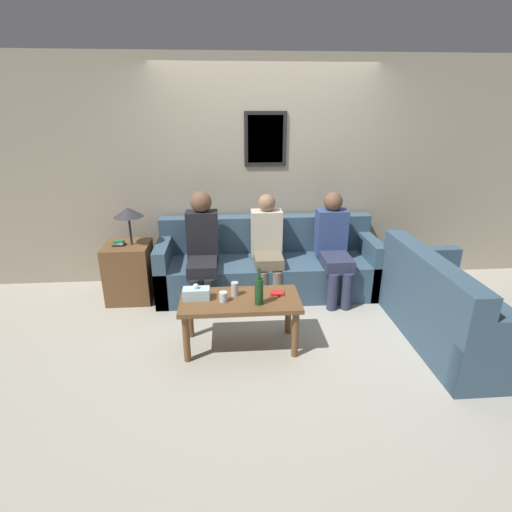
{
  "coord_description": "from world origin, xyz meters",
  "views": [
    {
      "loc": [
        -0.47,
        -3.8,
        2.06
      ],
      "look_at": [
        -0.18,
        -0.12,
        0.66
      ],
      "focal_mm": 28.0,
      "sensor_mm": 36.0,
      "label": 1
    }
  ],
  "objects_px": {
    "coffee_table": "(240,306)",
    "person_middle": "(267,244)",
    "couch_side": "(449,311)",
    "person_left": "(202,245)",
    "couch_main": "(268,266)",
    "wine_bottle": "(259,291)",
    "drinking_glass": "(223,297)",
    "person_right": "(333,243)"
  },
  "relations": [
    {
      "from": "coffee_table",
      "to": "person_middle",
      "type": "bearing_deg",
      "value": 71.55
    },
    {
      "from": "couch_side",
      "to": "person_middle",
      "type": "xyz_separation_m",
      "value": [
        -1.56,
        1.08,
        0.32
      ]
    },
    {
      "from": "couch_side",
      "to": "person_left",
      "type": "height_order",
      "value": "person_left"
    },
    {
      "from": "couch_main",
      "to": "wine_bottle",
      "type": "xyz_separation_m",
      "value": [
        -0.21,
        -1.27,
        0.31
      ]
    },
    {
      "from": "person_middle",
      "to": "person_left",
      "type": "bearing_deg",
      "value": -173.25
    },
    {
      "from": "drinking_glass",
      "to": "person_left",
      "type": "xyz_separation_m",
      "value": [
        -0.22,
        0.99,
        0.13
      ]
    },
    {
      "from": "couch_side",
      "to": "drinking_glass",
      "type": "relative_size",
      "value": 18.56
    },
    {
      "from": "couch_side",
      "to": "person_middle",
      "type": "relative_size",
      "value": 1.39
    },
    {
      "from": "person_middle",
      "to": "wine_bottle",
      "type": "bearing_deg",
      "value": -99.4
    },
    {
      "from": "person_left",
      "to": "coffee_table",
      "type": "bearing_deg",
      "value": -69.07
    },
    {
      "from": "couch_main",
      "to": "drinking_glass",
      "type": "distance_m",
      "value": 1.32
    },
    {
      "from": "wine_bottle",
      "to": "couch_side",
      "type": "bearing_deg",
      "value": 2.09
    },
    {
      "from": "couch_main",
      "to": "person_right",
      "type": "bearing_deg",
      "value": -13.81
    },
    {
      "from": "wine_bottle",
      "to": "person_middle",
      "type": "xyz_separation_m",
      "value": [
        0.19,
        1.15,
        0.02
      ]
    },
    {
      "from": "couch_side",
      "to": "wine_bottle",
      "type": "bearing_deg",
      "value": 92.09
    },
    {
      "from": "person_left",
      "to": "person_middle",
      "type": "bearing_deg",
      "value": 6.75
    },
    {
      "from": "person_left",
      "to": "person_middle",
      "type": "xyz_separation_m",
      "value": [
        0.71,
        0.08,
        -0.03
      ]
    },
    {
      "from": "person_left",
      "to": "couch_side",
      "type": "bearing_deg",
      "value": -23.68
    },
    {
      "from": "couch_main",
      "to": "person_middle",
      "type": "height_order",
      "value": "person_middle"
    },
    {
      "from": "couch_main",
      "to": "drinking_glass",
      "type": "bearing_deg",
      "value": -113.01
    },
    {
      "from": "couch_main",
      "to": "wine_bottle",
      "type": "bearing_deg",
      "value": -99.38
    },
    {
      "from": "person_middle",
      "to": "person_right",
      "type": "height_order",
      "value": "person_right"
    },
    {
      "from": "wine_bottle",
      "to": "couch_main",
      "type": "bearing_deg",
      "value": 80.62
    },
    {
      "from": "person_right",
      "to": "couch_main",
      "type": "bearing_deg",
      "value": 166.19
    },
    {
      "from": "drinking_glass",
      "to": "person_left",
      "type": "relative_size",
      "value": 0.07
    },
    {
      "from": "coffee_table",
      "to": "person_left",
      "type": "height_order",
      "value": "person_left"
    },
    {
      "from": "couch_side",
      "to": "drinking_glass",
      "type": "height_order",
      "value": "couch_side"
    },
    {
      "from": "coffee_table",
      "to": "person_middle",
      "type": "distance_m",
      "value": 1.12
    },
    {
      "from": "person_left",
      "to": "person_right",
      "type": "bearing_deg",
      "value": 1.26
    },
    {
      "from": "couch_main",
      "to": "person_right",
      "type": "height_order",
      "value": "person_right"
    },
    {
      "from": "couch_side",
      "to": "person_right",
      "type": "height_order",
      "value": "person_right"
    },
    {
      "from": "couch_main",
      "to": "couch_side",
      "type": "xyz_separation_m",
      "value": [
        1.54,
        -1.21,
        0.0
      ]
    },
    {
      "from": "coffee_table",
      "to": "wine_bottle",
      "type": "relative_size",
      "value": 3.2
    },
    {
      "from": "couch_side",
      "to": "wine_bottle",
      "type": "height_order",
      "value": "couch_side"
    },
    {
      "from": "couch_main",
      "to": "person_middle",
      "type": "bearing_deg",
      "value": -99.15
    },
    {
      "from": "drinking_glass",
      "to": "person_middle",
      "type": "height_order",
      "value": "person_middle"
    },
    {
      "from": "coffee_table",
      "to": "couch_main",
      "type": "bearing_deg",
      "value": 72.5
    },
    {
      "from": "drinking_glass",
      "to": "person_middle",
      "type": "bearing_deg",
      "value": 65.55
    },
    {
      "from": "person_middle",
      "to": "person_right",
      "type": "relative_size",
      "value": 0.98
    },
    {
      "from": "couch_side",
      "to": "wine_bottle",
      "type": "xyz_separation_m",
      "value": [
        -1.75,
        -0.06,
        0.31
      ]
    },
    {
      "from": "person_right",
      "to": "person_left",
      "type": "bearing_deg",
      "value": -178.74
    },
    {
      "from": "couch_main",
      "to": "drinking_glass",
      "type": "height_order",
      "value": "couch_main"
    }
  ]
}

